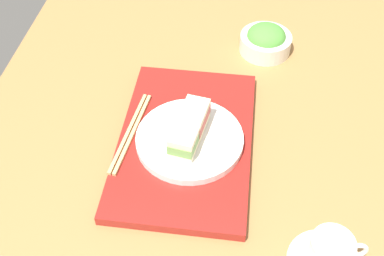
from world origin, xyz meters
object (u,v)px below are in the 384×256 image
(sandwich_near, at_px, (194,118))
(coffee_cup, at_px, (329,255))
(chopsticks_pair, at_px, (131,132))
(sandwich_far, at_px, (185,138))
(sandwich_plate, at_px, (190,139))
(salad_bowl, at_px, (266,40))

(sandwich_near, xyz_separation_m, coffee_cup, (0.25, 0.26, -0.03))
(chopsticks_pair, distance_m, coffee_cup, 0.45)
(sandwich_near, bearing_deg, chopsticks_pair, -81.95)
(sandwich_near, bearing_deg, sandwich_far, -10.43)
(sandwich_plate, bearing_deg, coffee_cup, 49.63)
(coffee_cup, bearing_deg, salad_bowl, -168.32)
(chopsticks_pair, height_order, coffee_cup, coffee_cup)
(sandwich_near, bearing_deg, coffee_cup, 45.94)
(sandwich_plate, distance_m, sandwich_near, 0.04)
(sandwich_plate, relative_size, coffee_cup, 1.70)
(sandwich_plate, relative_size, salad_bowl, 1.71)
(chopsticks_pair, xyz_separation_m, coffee_cup, (0.23, 0.39, 0.01))
(sandwich_plate, distance_m, chopsticks_pair, 0.13)
(sandwich_plate, distance_m, coffee_cup, 0.35)
(sandwich_far, relative_size, coffee_cup, 0.68)
(sandwich_near, relative_size, coffee_cup, 0.67)
(sandwich_far, height_order, chopsticks_pair, sandwich_far)
(salad_bowl, distance_m, chopsticks_pair, 0.44)
(sandwich_far, distance_m, chopsticks_pair, 0.13)
(sandwich_near, relative_size, salad_bowl, 0.68)
(sandwich_plate, height_order, sandwich_near, sandwich_near)
(sandwich_far, height_order, salad_bowl, sandwich_far)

